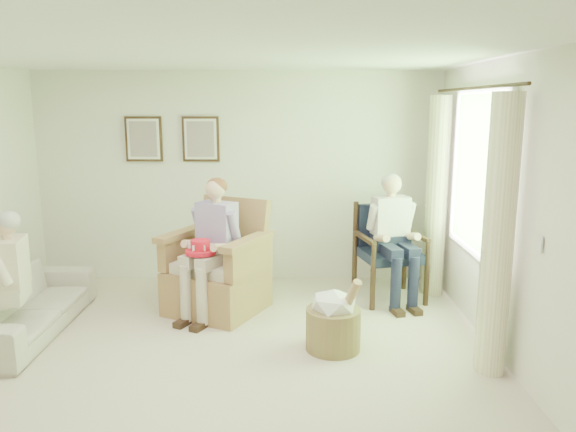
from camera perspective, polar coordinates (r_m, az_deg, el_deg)
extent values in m
plane|color=#C1B09B|center=(4.79, -7.91, -16.22)|extent=(5.50, 5.50, 0.00)
cube|color=silver|center=(7.04, -5.06, 3.91)|extent=(5.00, 0.04, 2.60)
cube|color=silver|center=(1.83, -21.97, -19.33)|extent=(5.00, 0.04, 2.60)
cube|color=silver|center=(4.67, 23.55, -0.80)|extent=(0.04, 5.50, 2.60)
cube|color=white|center=(4.26, -8.89, 16.50)|extent=(5.00, 5.50, 0.02)
cube|color=#2D6B23|center=(5.73, 18.81, 4.17)|extent=(0.02, 1.40, 1.50)
cube|color=white|center=(5.69, 19.22, 11.98)|extent=(0.04, 1.52, 0.06)
cube|color=white|center=(5.87, 18.23, -3.40)|extent=(0.04, 1.52, 0.06)
cylinder|color=#382114|center=(5.66, 18.36, 12.24)|extent=(0.03, 2.50, 0.03)
cylinder|color=beige|center=(4.84, 20.55, -2.00)|extent=(0.34, 0.34, 2.30)
cylinder|color=beige|center=(6.68, 14.83, 1.87)|extent=(0.34, 0.34, 2.30)
cube|color=#382114|center=(7.16, -14.43, 7.59)|extent=(0.45, 0.03, 0.55)
cube|color=silver|center=(7.14, -14.48, 7.57)|extent=(0.39, 0.01, 0.49)
cube|color=tan|center=(7.13, -14.49, 7.57)|extent=(0.33, 0.01, 0.43)
cube|color=#382114|center=(7.02, -8.85, 7.74)|extent=(0.45, 0.03, 0.55)
cube|color=silver|center=(7.00, -8.87, 7.72)|extent=(0.39, 0.01, 0.49)
cube|color=tan|center=(6.99, -8.88, 7.72)|extent=(0.33, 0.01, 0.43)
cube|color=#A7734F|center=(6.15, -7.21, -7.46)|extent=(0.89, 0.87, 0.47)
cube|color=beige|center=(6.03, -7.32, -4.96)|extent=(0.69, 0.67, 0.11)
cube|color=#A7734F|center=(6.34, -6.92, -1.15)|extent=(0.82, 0.25, 0.70)
cube|color=#A7734F|center=(6.10, -11.15, -3.71)|extent=(0.11, 0.80, 0.33)
cube|color=#A7734F|center=(5.99, -3.40, -3.79)|extent=(0.11, 0.80, 0.33)
cylinder|color=black|center=(6.24, 7.82, -7.20)|extent=(0.06, 0.06, 0.46)
cylinder|color=black|center=(6.36, 13.52, -7.08)|extent=(0.06, 0.06, 0.46)
cylinder|color=black|center=(6.80, 7.18, -5.62)|extent=(0.06, 0.06, 0.46)
cylinder|color=black|center=(6.90, 12.42, -5.54)|extent=(0.06, 0.06, 0.46)
cube|color=#1A2039|center=(6.49, 10.33, -3.94)|extent=(0.61, 0.59, 0.11)
cube|color=#1A2039|center=(6.69, 10.00, -0.95)|extent=(0.57, 0.07, 0.53)
imported|color=beige|center=(6.10, -25.26, -8.19)|extent=(1.92, 0.75, 0.56)
cube|color=#C0AF9B|center=(5.98, -7.36, -3.45)|extent=(0.40, 0.26, 0.16)
cube|color=#A28DC7|center=(5.94, -7.41, -0.79)|extent=(0.39, 0.24, 0.46)
sphere|color=#DDAD8E|center=(5.86, -7.51, 2.73)|extent=(0.21, 0.21, 0.21)
ellipsoid|color=brown|center=(5.88, -7.49, 3.01)|extent=(0.22, 0.22, 0.18)
cube|color=#C0AF9B|center=(5.80, -8.62, -4.47)|extent=(0.14, 0.44, 0.13)
cube|color=#C0AF9B|center=(5.77, -6.65, -4.49)|extent=(0.14, 0.44, 0.13)
cylinder|color=#C0AF9B|center=(5.71, -8.83, -8.05)|extent=(0.12, 0.12, 0.59)
cylinder|color=#C0AF9B|center=(5.68, -6.82, -8.09)|extent=(0.12, 0.12, 0.59)
cube|color=#171A34|center=(6.45, 10.38, -2.55)|extent=(0.40, 0.26, 0.16)
cube|color=silver|center=(6.40, 10.44, -0.08)|extent=(0.39, 0.24, 0.46)
sphere|color=#DDAD8E|center=(6.33, 10.57, 3.19)|extent=(0.21, 0.21, 0.21)
ellipsoid|color=#B7B2AD|center=(6.35, 10.54, 3.45)|extent=(0.22, 0.22, 0.18)
cube|color=#171A34|center=(6.23, 9.80, -3.49)|extent=(0.14, 0.44, 0.13)
cube|color=#171A34|center=(6.27, 11.61, -3.47)|extent=(0.14, 0.44, 0.13)
cylinder|color=#171A34|center=(6.13, 10.01, -6.76)|extent=(0.12, 0.12, 0.58)
cylinder|color=#171A34|center=(6.17, 11.86, -6.73)|extent=(0.12, 0.12, 0.58)
cube|color=beige|center=(5.83, -26.44, -6.93)|extent=(0.42, 0.26, 0.16)
cube|color=beige|center=(5.78, -26.59, -4.22)|extent=(0.41, 0.24, 0.46)
sphere|color=#DDAD8E|center=(5.69, -26.97, -0.65)|extent=(0.21, 0.21, 0.21)
ellipsoid|color=#B7B2AD|center=(5.70, -26.88, -0.35)|extent=(0.22, 0.22, 0.18)
cube|color=beige|center=(5.62, -26.47, -8.14)|extent=(0.14, 0.44, 0.13)
cylinder|color=beige|center=(5.53, -27.20, -10.94)|extent=(0.12, 0.12, 0.40)
cylinder|color=red|center=(5.75, -8.86, -3.60)|extent=(0.31, 0.31, 0.04)
cylinder|color=red|center=(5.73, -8.88, -3.02)|extent=(0.20, 0.20, 0.12)
cube|color=white|center=(5.72, -7.86, -3.03)|extent=(0.04, 0.01, 0.05)
cube|color=white|center=(5.81, -8.24, -2.80)|extent=(0.03, 0.04, 0.05)
cube|color=white|center=(5.83, -9.24, -2.79)|extent=(0.03, 0.04, 0.05)
cube|color=white|center=(5.75, -9.90, -3.01)|extent=(0.05, 0.01, 0.05)
cube|color=white|center=(5.66, -9.54, -3.24)|extent=(0.03, 0.04, 0.05)
cube|color=white|center=(5.64, -8.50, -3.25)|extent=(0.03, 0.04, 0.05)
cylinder|color=tan|center=(5.22, 4.61, -11.39)|extent=(0.58, 0.58, 0.39)
ellipsoid|color=white|center=(5.13, 4.66, -8.83)|extent=(0.44, 0.44, 0.27)
cylinder|color=#A57F56|center=(5.08, 5.96, -9.03)|extent=(0.19, 0.35, 0.58)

